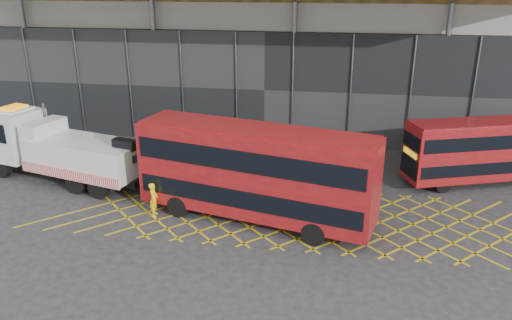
% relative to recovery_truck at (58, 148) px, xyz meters
% --- Properties ---
extents(ground_plane, '(120.00, 120.00, 0.00)m').
position_rel_recovery_truck_xyz_m(ground_plane, '(9.15, -2.59, -1.99)').
color(ground_plane, '#262628').
extents(road_markings, '(27.96, 7.16, 0.01)m').
position_rel_recovery_truck_xyz_m(road_markings, '(14.75, -2.59, -1.99)').
color(road_markings, gold).
rests_on(road_markings, ground_plane).
extents(construction_building, '(55.00, 23.97, 18.00)m').
position_rel_recovery_truck_xyz_m(construction_building, '(11.07, 15.81, 6.98)').
color(construction_building, gray).
rests_on(construction_building, ground_plane).
extents(recovery_truck, '(12.36, 5.57, 4.32)m').
position_rel_recovery_truck_xyz_m(recovery_truck, '(0.00, 0.00, 0.00)').
color(recovery_truck, black).
rests_on(recovery_truck, ground_plane).
extents(bus_towed, '(12.23, 5.56, 4.86)m').
position_rel_recovery_truck_xyz_m(bus_towed, '(12.45, -3.30, 0.70)').
color(bus_towed, maroon).
rests_on(bus_towed, ground_plane).
extents(bus_second, '(9.64, 5.18, 3.86)m').
position_rel_recovery_truck_xyz_m(bus_second, '(25.01, 3.59, 0.15)').
color(bus_second, maroon).
rests_on(bus_second, ground_plane).
extents(worker, '(0.55, 0.73, 1.81)m').
position_rel_recovery_truck_xyz_m(worker, '(7.26, -3.68, -1.09)').
color(worker, yellow).
rests_on(worker, ground_plane).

